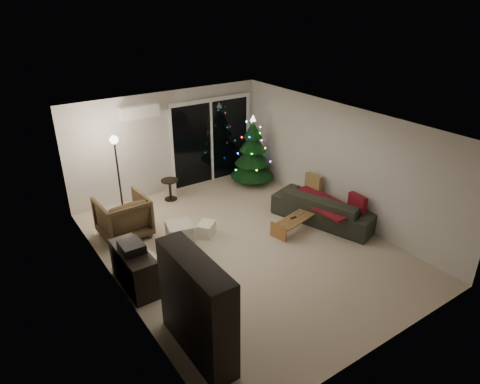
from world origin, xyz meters
The scene contains 18 objects.
room centered at (0.46, 1.49, 1.02)m, with size 6.50×7.51×2.60m.
bookshelf centered at (-2.25, -1.84, 0.75)m, with size 0.38×1.51×1.51m, color black, non-canonical shape.
media_cabinet centered at (-2.25, 0.02, 0.35)m, with size 0.43×1.13×0.71m, color black.
stereo centered at (-2.25, 0.02, 0.78)m, with size 0.36×0.43×0.15m, color black.
armchair centered at (-1.80, 1.73, 0.44)m, with size 0.94×0.96×0.88m, color #45351F.
ottoman centered at (-1.00, 0.80, 0.22)m, with size 0.50×0.50×0.45m, color beige.
cardboard_box_a centered at (-1.94, 0.26, 0.15)m, with size 0.43×0.33×0.31m, color white.
cardboard_box_b centered at (-0.40, 0.80, 0.14)m, with size 0.40×0.30×0.28m, color white.
side_table centered at (-0.27, 2.75, 0.26)m, with size 0.41×0.41×0.51m, color black.
floor_lamp centered at (-1.55, 2.48, 0.93)m, with size 0.30×0.30×1.86m, color black.
sofa centered at (2.05, -0.13, 0.33)m, with size 2.25×0.88×0.66m, color black.
sofa_throw centered at (1.95, -0.13, 0.48)m, with size 0.70×1.62×0.05m, color #670A09.
cushion_a centered at (2.30, 0.52, 0.59)m, with size 0.13×0.43×0.43m, color #A58A4C.
cushion_b centered at (2.30, -0.78, 0.59)m, with size 0.13×0.43×0.43m, color #670A09.
coffee_table centered at (1.27, -0.15, 0.18)m, with size 1.13×0.40×0.36m, color #A86E35, non-canonical shape.
remote_a centered at (1.12, -0.15, 0.37)m, with size 0.14×0.04×0.02m, color black.
remote_b centered at (1.37, -0.10, 0.37)m, with size 0.13×0.04×0.02m, color slate.
christmas_tree centered at (1.94, 2.43, 0.92)m, with size 1.14×1.14×1.83m, color #103714.
Camera 1 is at (-4.14, -5.91, 4.60)m, focal length 32.00 mm.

